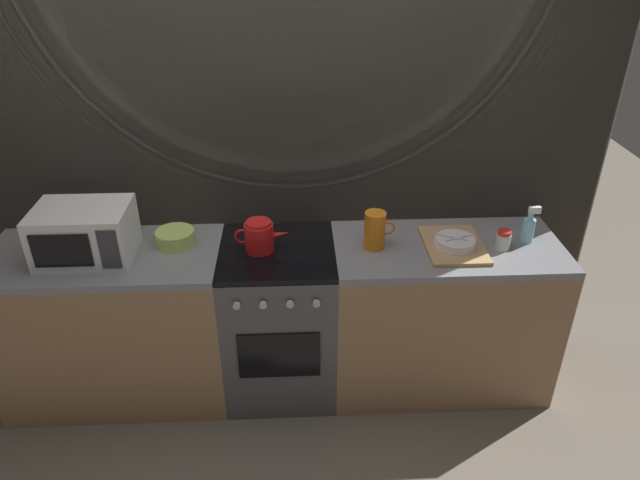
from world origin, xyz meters
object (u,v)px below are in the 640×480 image
Objects in this scene: pitcher at (375,231)px; microwave at (84,233)px; kettle at (259,237)px; stove_unit at (280,319)px; spice_jar at (503,240)px; spray_bottle at (529,228)px; mixing_bowl at (175,238)px; dish_pile at (454,244)px.

microwave is at bearing -179.30° from pitcher.
kettle is at bearing 1.14° from microwave.
spice_jar is at bearing -2.29° from stove_unit.
spray_bottle is at bearing 24.21° from spice_jar.
mixing_bowl is 1.70m from spice_jar.
stove_unit is 1.27m from spice_jar.
microwave reaches higher than stove_unit.
microwave is 0.44m from mixing_bowl.
spray_bottle reaches higher than pitcher.
dish_pile is (1.01, -0.02, -0.06)m from kettle.
kettle is 0.45m from mixing_bowl.
spray_bottle is at bearing 6.85° from dish_pile.
mixing_bowl is at bearing 169.31° from kettle.
spray_bottle is at bearing -1.80° from mixing_bowl.
pitcher is at bearing 0.06° from kettle.
microwave is at bearing 179.29° from spice_jar.
spice_jar is (0.25, -0.02, 0.03)m from dish_pile.
mixing_bowl is (-0.44, 0.08, -0.04)m from kettle.
microwave is 2.27m from spray_bottle.
spray_bottle is (0.40, 0.05, 0.06)m from dish_pile.
kettle is (0.86, 0.02, -0.05)m from microwave.
kettle is 1.42× the size of mixing_bowl.
stove_unit is 4.50× the size of mixing_bowl.
kettle reaches higher than stove_unit.
pitcher reaches higher than mixing_bowl.
mixing_bowl is 1.90× the size of spice_jar.
dish_pile is 1.97× the size of spray_bottle.
pitcher is (1.04, -0.08, 0.06)m from mixing_bowl.
dish_pile is (0.92, -0.03, 0.47)m from stove_unit.
spice_jar is (1.25, -0.04, -0.03)m from kettle.
kettle is at bearing -10.69° from mixing_bowl.
kettle is at bearing -179.94° from pitcher.
spice_jar reaches higher than mixing_bowl.
kettle reaches higher than mixing_bowl.
microwave is 4.38× the size of spice_jar.
dish_pile is (0.41, -0.02, -0.08)m from pitcher.
microwave reaches higher than spray_bottle.
pitcher reaches higher than kettle.
spice_jar is (0.66, -0.04, -0.05)m from pitcher.
stove_unit is 1.42m from spray_bottle.
stove_unit is 0.75m from pitcher.
stove_unit is 4.50× the size of pitcher.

